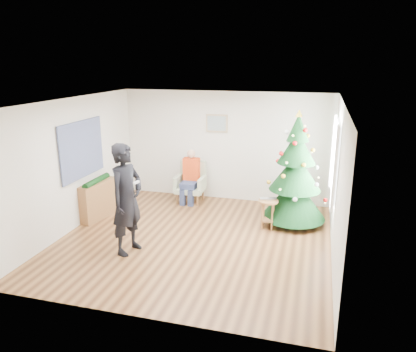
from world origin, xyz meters
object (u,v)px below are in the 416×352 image
(stool, at_px, (268,214))
(armchair, at_px, (191,187))
(console, at_px, (98,200))
(christmas_tree, at_px, (295,174))
(standing_man, at_px, (127,199))

(stool, xyz_separation_m, armchair, (-1.99, 1.14, 0.04))
(armchair, bearing_deg, stool, -30.41)
(console, bearing_deg, christmas_tree, 22.15)
(christmas_tree, distance_m, armchair, 2.67)
(christmas_tree, bearing_deg, stool, -138.17)
(armchair, relative_size, standing_man, 0.49)
(armchair, xyz_separation_m, console, (-1.60, -1.53, 0.05))
(christmas_tree, height_order, standing_man, christmas_tree)
(christmas_tree, height_order, stool, christmas_tree)
(christmas_tree, xyz_separation_m, console, (-4.07, -0.82, -0.67))
(stool, height_order, console, console)
(stool, distance_m, console, 3.61)
(christmas_tree, relative_size, stool, 3.95)
(christmas_tree, relative_size, armchair, 2.47)
(stool, bearing_deg, armchair, 150.19)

